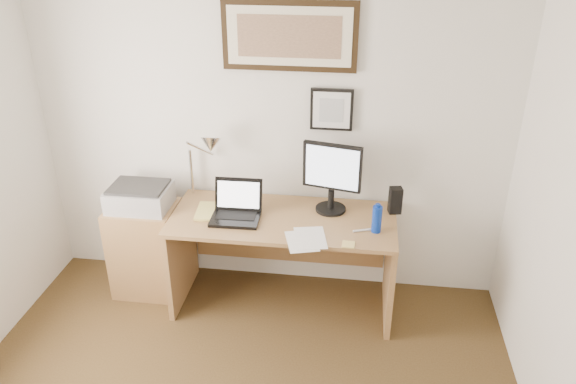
% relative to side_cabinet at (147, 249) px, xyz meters
% --- Properties ---
extents(wall_back, '(3.50, 0.02, 2.50)m').
position_rel_side_cabinet_xyz_m(wall_back, '(0.92, 0.32, 0.89)').
color(wall_back, white).
rests_on(wall_back, ground).
extents(side_cabinet, '(0.50, 0.40, 0.73)m').
position_rel_side_cabinet_xyz_m(side_cabinet, '(0.00, 0.00, 0.00)').
color(side_cabinet, olive).
rests_on(side_cabinet, floor).
extents(water_bottle, '(0.07, 0.07, 0.19)m').
position_rel_side_cabinet_xyz_m(water_bottle, '(1.72, -0.16, 0.48)').
color(water_bottle, '#0B2C96').
rests_on(water_bottle, desk).
extents(bottle_cap, '(0.03, 0.03, 0.02)m').
position_rel_side_cabinet_xyz_m(bottle_cap, '(1.72, -0.16, 0.58)').
color(bottle_cap, '#0B2C96').
rests_on(bottle_cap, water_bottle).
extents(speaker, '(0.10, 0.09, 0.19)m').
position_rel_side_cabinet_xyz_m(speaker, '(1.86, 0.13, 0.48)').
color(speaker, black).
rests_on(speaker, desk).
extents(paper_sheet_a, '(0.26, 0.32, 0.00)m').
position_rel_side_cabinet_xyz_m(paper_sheet_a, '(1.24, -0.35, 0.39)').
color(paper_sheet_a, white).
rests_on(paper_sheet_a, desk).
extents(paper_sheet_b, '(0.26, 0.32, 0.00)m').
position_rel_side_cabinet_xyz_m(paper_sheet_b, '(1.29, -0.30, 0.39)').
color(paper_sheet_b, white).
rests_on(paper_sheet_b, desk).
extents(sticky_pad, '(0.09, 0.09, 0.01)m').
position_rel_side_cabinet_xyz_m(sticky_pad, '(1.55, -0.36, 0.39)').
color(sticky_pad, '#EBD06F').
rests_on(sticky_pad, desk).
extents(marker_pen, '(0.14, 0.06, 0.02)m').
position_rel_side_cabinet_xyz_m(marker_pen, '(1.64, -0.17, 0.39)').
color(marker_pen, silver).
rests_on(marker_pen, desk).
extents(book, '(0.22, 0.28, 0.02)m').
position_rel_side_cabinet_xyz_m(book, '(0.44, -0.06, 0.40)').
color(book, '#D6C864').
rests_on(book, desk).
extents(desk, '(1.60, 0.70, 0.75)m').
position_rel_side_cabinet_xyz_m(desk, '(1.07, 0.04, 0.15)').
color(desk, olive).
rests_on(desk, floor).
extents(laptop, '(0.35, 0.30, 0.26)m').
position_rel_side_cabinet_xyz_m(laptop, '(0.74, -0.09, 0.44)').
color(laptop, black).
rests_on(laptop, desk).
extents(lcd_monitor, '(0.42, 0.22, 0.52)m').
position_rel_side_cabinet_xyz_m(lcd_monitor, '(1.40, 0.10, 0.68)').
color(lcd_monitor, black).
rests_on(lcd_monitor, desk).
extents(printer, '(0.44, 0.34, 0.18)m').
position_rel_side_cabinet_xyz_m(printer, '(-0.00, 0.00, 0.45)').
color(printer, '#A2A2A4').
rests_on(printer, side_cabinet).
extents(desk_lamp, '(0.29, 0.27, 0.53)m').
position_rel_side_cabinet_xyz_m(desk_lamp, '(0.51, 0.13, 0.82)').
color(desk_lamp, silver).
rests_on(desk_lamp, desk).
extents(picture_large, '(0.92, 0.04, 0.47)m').
position_rel_side_cabinet_xyz_m(picture_large, '(1.07, 0.29, 1.59)').
color(picture_large, black).
rests_on(picture_large, wall_back).
extents(picture_small, '(0.30, 0.03, 0.30)m').
position_rel_side_cabinet_xyz_m(picture_small, '(1.37, 0.29, 1.09)').
color(picture_small, black).
rests_on(picture_small, wall_back).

